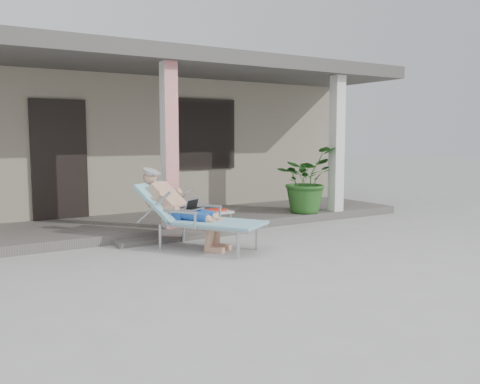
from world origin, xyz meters
TOP-DOWN VIEW (x-y plane):
  - ground at (0.00, 0.00)m, footprint 60.00×60.00m
  - house at (0.00, 6.50)m, footprint 10.40×5.40m
  - porch_deck at (0.00, 3.00)m, footprint 10.00×2.00m
  - porch_overhang at (0.00, 2.95)m, footprint 10.00×2.30m
  - porch_step at (0.00, 1.85)m, footprint 2.00×0.30m
  - lounger at (-0.09, 1.25)m, footprint 1.59×1.92m
  - side_table at (0.78, 2.06)m, footprint 0.48×0.48m
  - potted_palm at (2.88, 2.32)m, footprint 1.42×1.34m

SIDE VIEW (x-z plane):
  - ground at x=0.00m, z-range 0.00..0.00m
  - porch_step at x=0.00m, z-range 0.00..0.07m
  - porch_deck at x=0.00m, z-range 0.00..0.15m
  - side_table at x=0.78m, z-range 0.14..0.54m
  - lounger at x=-0.09m, z-range 0.14..1.38m
  - potted_palm at x=2.88m, z-range 0.15..1.42m
  - house at x=0.00m, z-range 0.02..3.32m
  - porch_overhang at x=0.00m, z-range 1.36..4.21m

